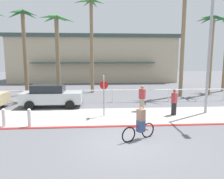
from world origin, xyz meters
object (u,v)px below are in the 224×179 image
palm_tree_6 (212,36)px  car_silver_1 (51,95)px  palm_tree_3 (57,37)px  palm_tree_4 (91,27)px  palm_tree_5 (184,19)px  cyclist_red_0 (140,124)px  streetlight_curb (212,48)px  pedestrian_1 (142,99)px  stop_sign_bike_lane (104,90)px  pedestrian_0 (174,103)px  bollard_2 (29,117)px  palm_tree_2 (24,33)px  bollard_3 (4,117)px

palm_tree_6 → car_silver_1: palm_tree_6 is taller
palm_tree_3 → palm_tree_4: 4.47m
palm_tree_5 → cyclist_red_0: size_ratio=6.11×
streetlight_curb → pedestrian_1: size_ratio=4.20×
streetlight_curb → palm_tree_6: size_ratio=0.97×
palm_tree_6 → stop_sign_bike_lane: bearing=-145.5°
palm_tree_3 → palm_tree_4: (2.89, 3.15, 1.32)m
palm_tree_4 → palm_tree_6: palm_tree_4 is taller
cyclist_red_0 → pedestrian_0: 4.88m
cyclist_red_0 → palm_tree_5: bearing=59.9°
palm_tree_6 → car_silver_1: 16.04m
streetlight_curb → cyclist_red_0: streetlight_curb is taller
pedestrian_1 → stop_sign_bike_lane: bearing=-155.5°
palm_tree_5 → car_silver_1: (-11.51, -3.90, -6.32)m
pedestrian_1 → bollard_2: bearing=-155.8°
palm_tree_2 → pedestrian_0: bearing=-34.9°
stop_sign_bike_lane → car_silver_1: bearing=143.6°
pedestrian_1 → palm_tree_2: bearing=145.0°
palm_tree_2 → pedestrian_0: size_ratio=4.84×
palm_tree_3 → cyclist_red_0: 12.47m
palm_tree_4 → palm_tree_6: 11.97m
bollard_2 → bollard_3: size_ratio=1.00×
stop_sign_bike_lane → pedestrian_1: size_ratio=1.43×
stop_sign_bike_lane → pedestrian_0: 4.57m
car_silver_1 → palm_tree_6: bearing=17.3°
palm_tree_2 → palm_tree_4: size_ratio=0.85×
stop_sign_bike_lane → palm_tree_6: 13.65m
palm_tree_5 → pedestrian_1: (-4.99, -5.52, -6.36)m
cyclist_red_0 → pedestrian_0: pedestrian_0 is taller
streetlight_curb → palm_tree_2: palm_tree_2 is taller
palm_tree_3 → pedestrian_0: (8.39, -6.30, -4.71)m
bollard_3 → palm_tree_6: palm_tree_6 is taller
bollard_3 → palm_tree_3: size_ratio=0.13×
bollard_2 → bollard_3: (-1.36, 0.10, 0.00)m
bollard_2 → palm_tree_2: palm_tree_2 is taller
cyclist_red_0 → pedestrian_0: size_ratio=0.96×
car_silver_1 → bollard_2: bearing=-91.9°
bollard_2 → palm_tree_3: palm_tree_3 is taller
stop_sign_bike_lane → pedestrian_0: size_ratio=1.51×
bollard_2 → cyclist_red_0: bearing=-20.8°
palm_tree_2 → palm_tree_3: palm_tree_2 is taller
bollard_3 → stop_sign_bike_lane: bearing=17.5°
palm_tree_2 → palm_tree_4: bearing=10.1°
stop_sign_bike_lane → palm_tree_4: bearing=96.2°
palm_tree_2 → palm_tree_5: palm_tree_5 is taller
bollard_3 → palm_tree_4: 13.49m
palm_tree_6 → cyclist_red_0: palm_tree_6 is taller
palm_tree_3 → palm_tree_4: size_ratio=0.77×
palm_tree_2 → cyclist_red_0: 16.01m
stop_sign_bike_lane → palm_tree_4: (-1.02, 9.42, 5.14)m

